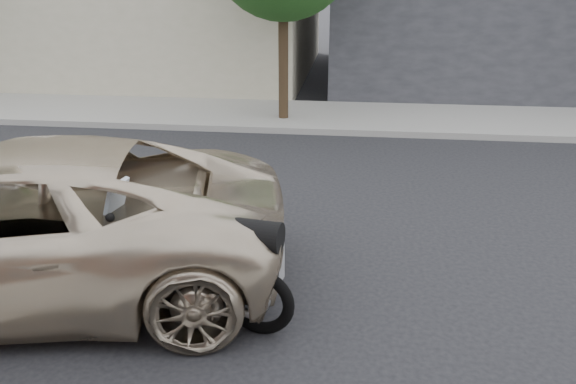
# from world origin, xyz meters

# --- Properties ---
(ground) EXTENTS (120.00, 120.00, 0.00)m
(ground) POSITION_xyz_m (0.00, 0.00, 0.00)
(ground) COLOR black
(ground) RESTS_ON ground
(far_sidewalk) EXTENTS (44.00, 3.00, 0.15)m
(far_sidewalk) POSITION_xyz_m (0.00, -6.50, 0.07)
(far_sidewalk) COLOR gray
(far_sidewalk) RESTS_ON ground
(motorcycle) EXTENTS (2.46, 0.84, 1.56)m
(motorcycle) POSITION_xyz_m (1.83, 2.60, 0.67)
(motorcycle) COLOR black
(motorcycle) RESTS_ON ground
(minivan) EXTENTS (6.81, 4.12, 1.77)m
(minivan) POSITION_xyz_m (4.17, 2.25, 0.88)
(minivan) COLOR #C4B398
(minivan) RESTS_ON ground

